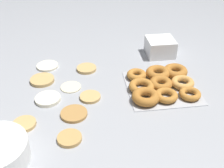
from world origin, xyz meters
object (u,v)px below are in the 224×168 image
pancake_3 (71,87)px  pancake_4 (70,138)px  container_stack (160,47)px  pancake_0 (24,124)px  pancake_5 (74,114)px  pancake_1 (42,80)px  pancake_7 (90,97)px  pancake_2 (48,99)px  pancake_6 (87,68)px  pancake_8 (47,66)px  donut_tray (161,84)px

pancake_3 → pancake_4: size_ratio=1.06×
pancake_3 → container_stack: size_ratio=0.65×
pancake_0 → pancake_5: (0.03, -0.17, -0.00)m
pancake_0 → pancake_5: 0.17m
pancake_1 → pancake_7: (-0.15, -0.19, -0.00)m
pancake_2 → container_stack: container_stack is taller
pancake_6 → container_stack: (0.10, -0.37, 0.03)m
pancake_8 → pancake_0: bearing=171.7°
pancake_1 → pancake_8: bearing=-7.0°
pancake_4 → pancake_3: bearing=-1.5°
pancake_3 → pancake_7: pancake_7 is taller
pancake_2 → pancake_5: size_ratio=1.01×
pancake_3 → pancake_6: 0.15m
pancake_7 → container_stack: container_stack is taller
pancake_5 → pancake_7: 0.11m
pancake_7 → pancake_1: bearing=53.1°
pancake_7 → pancake_0: bearing=118.0°
pancake_3 → pancake_0: bearing=142.2°
pancake_5 → pancake_3: bearing=2.9°
pancake_0 → pancake_6: size_ratio=0.91×
pancake_0 → pancake_3: pancake_0 is taller
pancake_1 → container_stack: 0.59m
pancake_3 → pancake_8: 0.21m
pancake_3 → donut_tray: 0.37m
pancake_4 → pancake_6: same height
pancake_6 → container_stack: size_ratio=0.68×
pancake_0 → pancake_2: bearing=-28.5°
pancake_3 → pancake_4: pancake_4 is taller
pancake_2 → pancake_8: pancake_2 is taller
pancake_3 → pancake_4: (-0.30, 0.01, 0.00)m
pancake_3 → donut_tray: (-0.05, -0.37, 0.01)m
pancake_3 → pancake_6: (0.13, -0.07, 0.00)m
pancake_2 → pancake_8: size_ratio=1.00×
donut_tray → pancake_8: bearing=63.8°
pancake_2 → pancake_3: 0.12m
pancake_0 → pancake_2: size_ratio=0.82×
pancake_3 → pancake_5: bearing=-177.1°
pancake_2 → pancake_4: same height
pancake_7 → container_stack: size_ratio=0.62×
pancake_8 → pancake_7: bearing=-146.1°
pancake_2 → donut_tray: (0.03, -0.45, 0.01)m
pancake_1 → pancake_5: 0.27m
pancake_0 → pancake_3: size_ratio=0.95×
pancake_4 → pancake_0: bearing=59.6°
pancake_1 → pancake_3: (-0.06, -0.12, -0.00)m
container_stack → pancake_8: bearing=94.9°
pancake_2 → donut_tray: 0.46m
pancake_6 → pancake_8: pancake_6 is taller
pancake_1 → pancake_2: (-0.14, -0.03, -0.00)m
pancake_5 → pancake_7: same height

